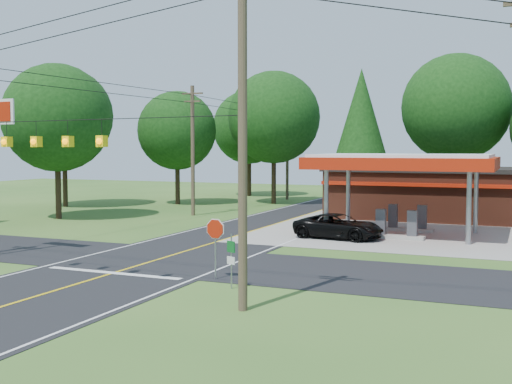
% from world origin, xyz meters
% --- Properties ---
extents(ground, '(120.00, 120.00, 0.00)m').
position_xyz_m(ground, '(0.00, 0.00, 0.00)').
color(ground, '#2F5C20').
rests_on(ground, ground).
extents(main_highway, '(8.00, 120.00, 0.02)m').
position_xyz_m(main_highway, '(0.00, 0.00, 0.01)').
color(main_highway, black).
rests_on(main_highway, ground).
extents(cross_road, '(70.00, 7.00, 0.02)m').
position_xyz_m(cross_road, '(0.00, 0.00, 0.01)').
color(cross_road, black).
rests_on(cross_road, ground).
extents(lane_center_yellow, '(0.15, 110.00, 0.00)m').
position_xyz_m(lane_center_yellow, '(0.00, 0.00, 0.03)').
color(lane_center_yellow, yellow).
rests_on(lane_center_yellow, main_highway).
extents(gas_canopy, '(10.60, 7.40, 4.88)m').
position_xyz_m(gas_canopy, '(9.00, 13.00, 4.27)').
color(gas_canopy, gray).
rests_on(gas_canopy, ground).
extents(convenience_store, '(16.40, 7.55, 3.80)m').
position_xyz_m(convenience_store, '(10.00, 22.98, 1.92)').
color(convenience_store, '#5F2B1B').
rests_on(convenience_store, ground).
extents(utility_pole_near_right, '(1.80, 0.30, 11.50)m').
position_xyz_m(utility_pole_near_right, '(7.50, -7.00, 5.96)').
color(utility_pole_near_right, '#473828').
rests_on(utility_pole_near_right, ground).
extents(utility_pole_far_left, '(1.80, 0.30, 10.00)m').
position_xyz_m(utility_pole_far_left, '(-8.00, 18.00, 5.20)').
color(utility_pole_far_left, '#473828').
rests_on(utility_pole_far_left, ground).
extents(utility_pole_north, '(0.30, 0.30, 9.50)m').
position_xyz_m(utility_pole_north, '(-6.50, 35.00, 4.75)').
color(utility_pole_north, '#473828').
rests_on(utility_pole_north, ground).
extents(overhead_beacons, '(17.04, 2.04, 1.03)m').
position_xyz_m(overhead_beacons, '(-1.00, -6.00, 6.21)').
color(overhead_beacons, black).
rests_on(overhead_beacons, ground).
extents(treeline_backdrop, '(70.27, 51.59, 13.30)m').
position_xyz_m(treeline_backdrop, '(0.82, 24.01, 7.49)').
color(treeline_backdrop, '#332316').
rests_on(treeline_backdrop, ground).
extents(suv_car, '(5.76, 5.76, 1.43)m').
position_xyz_m(suv_car, '(5.90, 10.00, 0.71)').
color(suv_car, black).
rests_on(suv_car, ground).
extents(octagonal_stop_sign, '(0.86, 0.14, 2.47)m').
position_xyz_m(octagonal_stop_sign, '(4.50, -3.01, 1.84)').
color(octagonal_stop_sign, gray).
rests_on(octagonal_stop_sign, ground).
extents(route_sign_post, '(0.40, 0.20, 2.06)m').
position_xyz_m(route_sign_post, '(5.80, -4.28, 1.22)').
color(route_sign_post, gray).
rests_on(route_sign_post, ground).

